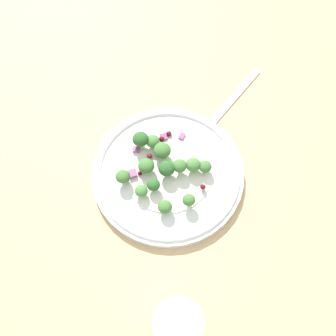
{
  "coord_description": "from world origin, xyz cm",
  "views": [
    {
      "loc": [
        -18.54,
        28.18,
        63.75
      ],
      "look_at": [
        -1.21,
        2.66,
        2.7
      ],
      "focal_mm": 44.85,
      "sensor_mm": 36.0,
      "label": 1
    }
  ],
  "objects_px": {
    "plate": "(168,173)",
    "fork": "(226,106)",
    "broccoli_floret_2": "(140,139)",
    "broccoli_floret_1": "(180,166)",
    "water_glass": "(178,327)",
    "broccoli_floret_0": "(192,167)"
  },
  "relations": [
    {
      "from": "plate",
      "to": "broccoli_floret_2",
      "type": "relative_size",
      "value": 9.18
    },
    {
      "from": "broccoli_floret_2",
      "to": "plate",
      "type": "bearing_deg",
      "value": 166.98
    },
    {
      "from": "plate",
      "to": "fork",
      "type": "height_order",
      "value": "plate"
    },
    {
      "from": "broccoli_floret_2",
      "to": "water_glass",
      "type": "xyz_separation_m",
      "value": [
        -0.22,
        0.21,
        0.01
      ]
    },
    {
      "from": "broccoli_floret_2",
      "to": "fork",
      "type": "bearing_deg",
      "value": -115.44
    },
    {
      "from": "fork",
      "to": "broccoli_floret_0",
      "type": "bearing_deg",
      "value": 97.93
    },
    {
      "from": "plate",
      "to": "broccoli_floret_2",
      "type": "bearing_deg",
      "value": -13.02
    },
    {
      "from": "plate",
      "to": "broccoli_floret_1",
      "type": "relative_size",
      "value": 10.74
    },
    {
      "from": "broccoli_floret_0",
      "to": "water_glass",
      "type": "distance_m",
      "value": 0.25
    },
    {
      "from": "fork",
      "to": "water_glass",
      "type": "distance_m",
      "value": 0.4
    },
    {
      "from": "plate",
      "to": "fork",
      "type": "relative_size",
      "value": 1.36
    },
    {
      "from": "fork",
      "to": "water_glass",
      "type": "xyz_separation_m",
      "value": [
        -0.14,
        0.37,
        0.04
      ]
    },
    {
      "from": "plate",
      "to": "water_glass",
      "type": "xyz_separation_m",
      "value": [
        -0.15,
        0.2,
        0.04
      ]
    },
    {
      "from": "broccoli_floret_1",
      "to": "fork",
      "type": "distance_m",
      "value": 0.17
    },
    {
      "from": "fork",
      "to": "plate",
      "type": "bearing_deg",
      "value": 86.63
    },
    {
      "from": "plate",
      "to": "fork",
      "type": "bearing_deg",
      "value": -93.37
    },
    {
      "from": "water_glass",
      "to": "broccoli_floret_1",
      "type": "bearing_deg",
      "value": -57.23
    },
    {
      "from": "broccoli_floret_2",
      "to": "water_glass",
      "type": "distance_m",
      "value": 0.3
    },
    {
      "from": "broccoli_floret_0",
      "to": "broccoli_floret_1",
      "type": "distance_m",
      "value": 0.02
    },
    {
      "from": "water_glass",
      "to": "fork",
      "type": "bearing_deg",
      "value": -69.53
    },
    {
      "from": "broccoli_floret_1",
      "to": "broccoli_floret_2",
      "type": "bearing_deg",
      "value": -2.74
    },
    {
      "from": "plate",
      "to": "fork",
      "type": "xyz_separation_m",
      "value": [
        -0.01,
        -0.18,
        -0.01
      ]
    }
  ]
}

